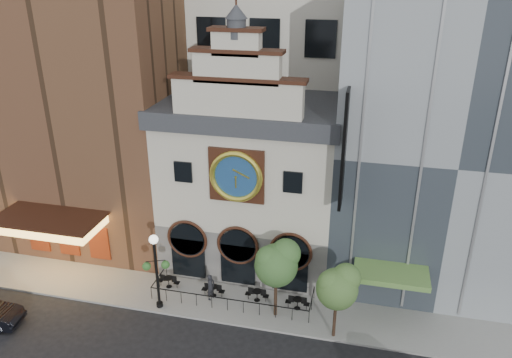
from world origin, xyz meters
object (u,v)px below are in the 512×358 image
Objects in this scene: bistro_1 at (213,290)px; tree_left at (277,262)px; tree_right at (338,286)px; lamppost at (156,264)px; bistro_3 at (297,303)px; bistro_2 at (257,295)px; bistro_0 at (169,281)px; pedestrian at (211,287)px.

tree_left reaches higher than bistro_1.
tree_left reaches higher than tree_right.
lamppost is 7.69m from tree_left.
lamppost is (-8.84, -1.86, 2.85)m from bistro_3.
bistro_1 and bistro_3 have the same top height.
bistro_2 is 1.00× the size of bistro_3.
bistro_1 is at bearing -4.29° from bistro_0.
bistro_3 is 3.80m from tree_left.
bistro_0 is at bearing 175.71° from bistro_1.
tree_left is at bearing -35.93° from bistro_2.
tree_right is (8.33, -2.02, 3.14)m from bistro_1.
tree_right reaches higher than bistro_0.
tree_right is at bearing -22.57° from bistro_2.
tree_right is at bearing -37.68° from bistro_3.
pedestrian is 0.35× the size of tree_left.
bistro_3 is at bearing -0.32° from bistro_1.
bistro_2 is at bearing 157.43° from tree_right.
tree_left reaches higher than bistro_3.
bistro_0 is 1.00× the size of bistro_3.
bistro_2 is 0.29× the size of lamppost.
bistro_1 is 0.29× the size of lamppost.
bistro_2 is 0.29× the size of tree_left.
tree_right reaches higher than bistro_3.
bistro_3 is (2.75, -0.23, 0.00)m from bistro_2.
bistro_0 is at bearing 96.72° from pedestrian.
bistro_3 is at bearing -10.27° from lamppost.
tree_right is (5.33, -2.22, 3.14)m from bistro_2.
bistro_1 is 3.00m from bistro_2.
tree_right is (2.58, -1.99, 3.14)m from bistro_3.
bistro_2 is at bearing -0.51° from bistro_0.
pedestrian reaches higher than bistro_3.
bistro_1 and bistro_2 have the same top height.
bistro_1 is 9.13m from tree_right.
tree_left is at bearing 163.68° from tree_right.
pedestrian is 0.38× the size of tree_right.
tree_right reaches higher than bistro_2.
bistro_1 is at bearing 9.37° from lamppost.
bistro_0 is 0.85× the size of pedestrian.
tree_left is (7.60, 0.99, 0.63)m from lamppost.
pedestrian is 8.96m from tree_right.
bistro_0 and bistro_2 have the same top height.
bistro_0 is 0.29× the size of lamppost.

